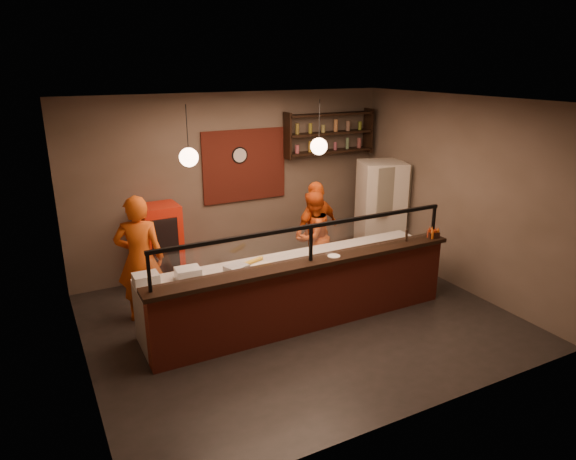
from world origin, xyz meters
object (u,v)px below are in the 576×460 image
wall_clock (239,155)px  cook_mid (312,237)px  condiment_caddy (433,235)px  fridge (380,211)px  cook_left (140,259)px  cook_right (317,229)px  pizza_dough (267,268)px  red_cooler (162,246)px  pepper_mill (406,235)px

wall_clock → cook_mid: (0.80, -1.25, -1.29)m
condiment_caddy → fridge: bearing=77.9°
cook_left → cook_mid: bearing=-159.7°
cook_right → pizza_dough: cook_right is taller
red_cooler → pepper_mill: red_cooler is taller
cook_mid → condiment_caddy: bearing=105.6°
cook_left → fridge: 4.67m
cook_right → red_cooler: bearing=-34.2°
wall_clock → cook_left: size_ratio=0.16×
cook_right → red_cooler: 2.70m
cook_mid → pepper_mill: 1.73m
wall_clock → cook_left: 2.78m
cook_mid → pizza_dough: cook_mid is taller
wall_clock → cook_right: 1.92m
cook_right → condiment_caddy: cook_right is taller
fridge → red_cooler: size_ratio=1.32×
fridge → cook_right: bearing=-155.2°
pizza_dough → condiment_caddy: condiment_caddy is taller
pizza_dough → fridge: bearing=25.3°
pizza_dough → pepper_mill: pepper_mill is taller
wall_clock → fridge: wall_clock is taller
cook_mid → pepper_mill: bearing=94.4°
cook_right → condiment_caddy: size_ratio=10.39×
condiment_caddy → pizza_dough: bearing=171.3°
red_cooler → pepper_mill: (3.20, -2.43, 0.43)m
pizza_dough → condiment_caddy: bearing=-8.7°
fridge → red_cooler: (-4.09, 0.62, -0.24)m
fridge → cook_mid: bearing=-150.1°
cook_mid → red_cooler: size_ratio=1.11×
cook_right → cook_left: bearing=-13.0°
fridge → condiment_caddy: (-0.40, -1.87, 0.15)m
wall_clock → cook_mid: 1.97m
pizza_dough → pepper_mill: (2.21, -0.35, 0.24)m
cook_mid → fridge: fridge is taller
red_cooler → pizza_dough: bearing=-66.5°
fridge → pepper_mill: fridge is taller
wall_clock → fridge: (2.50, -0.93, -1.14)m
cook_mid → fridge: bearing=166.5°
cook_right → condiment_caddy: 2.06m
cook_left → condiment_caddy: size_ratio=11.52×
cook_mid → fridge: 1.74m
cook_left → pizza_dough: size_ratio=4.08×
cook_right → pepper_mill: (0.62, -1.66, 0.29)m
cook_left → condiment_caddy: cook_left is taller
cook_right → pepper_mill: 1.79m
wall_clock → pepper_mill: (1.61, -2.74, -0.95)m
cook_left → cook_mid: cook_left is taller
pepper_mill → pizza_dough: bearing=171.0°
fridge → red_cooler: 4.14m
condiment_caddy → cook_right: bearing=122.7°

